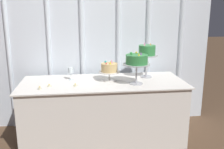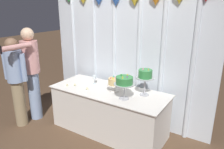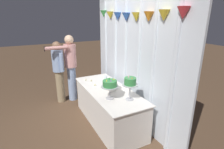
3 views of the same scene
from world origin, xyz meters
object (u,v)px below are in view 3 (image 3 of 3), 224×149
(cake_display_rightmost, at_px, (130,82))
(guest_girl_blue_dress, at_px, (70,65))
(guest_man_dark_suit, at_px, (59,69))
(cake_table, at_px, (108,106))
(tealight_near_right, at_px, (95,85))
(tealight_far_left, at_px, (86,80))
(cake_display_center, at_px, (110,84))
(tealight_near_left, at_px, (91,81))
(cake_display_leftmost, at_px, (112,84))
(wine_glass, at_px, (106,78))

(cake_display_rightmost, xyz_separation_m, guest_girl_blue_dress, (-2.00, -0.52, -0.10))
(cake_display_rightmost, distance_m, guest_man_dark_suit, 2.19)
(cake_table, xyz_separation_m, tealight_near_right, (-0.33, -0.16, 0.39))
(cake_table, bearing_deg, tealight_far_left, -162.34)
(cake_display_center, relative_size, guest_man_dark_suit, 0.24)
(cake_display_rightmost, bearing_deg, tealight_near_left, -166.98)
(tealight_far_left, height_order, tealight_near_left, tealight_far_left)
(cake_display_center, bearing_deg, cake_display_rightmost, 56.41)
(tealight_near_left, relative_size, tealight_near_right, 1.02)
(guest_girl_blue_dress, height_order, guest_man_dark_suit, guest_girl_blue_dress)
(cake_display_center, bearing_deg, tealight_near_left, 178.85)
(tealight_near_left, height_order, tealight_near_right, tealight_near_right)
(tealight_near_left, distance_m, guest_girl_blue_dress, 0.88)
(cake_display_rightmost, bearing_deg, tealight_far_left, -163.85)
(cake_table, relative_size, guest_man_dark_suit, 1.24)
(cake_display_leftmost, relative_size, cake_display_rightmost, 0.58)
(cake_display_leftmost, xyz_separation_m, cake_display_center, (0.29, -0.19, 0.13))
(cake_display_rightmost, bearing_deg, tealight_near_right, -161.46)
(cake_display_center, xyz_separation_m, cake_display_rightmost, (0.20, 0.29, 0.05))
(tealight_near_right, bearing_deg, guest_man_dark_suit, -155.31)
(cake_display_rightmost, bearing_deg, wine_glass, -178.91)
(wine_glass, bearing_deg, cake_display_center, -20.06)
(wine_glass, height_order, guest_girl_blue_dress, guest_girl_blue_dress)
(cake_display_center, xyz_separation_m, tealight_near_right, (-0.70, -0.01, -0.26))
(cake_display_rightmost, bearing_deg, guest_girl_blue_dress, -165.40)
(cake_display_center, distance_m, wine_glass, 0.82)
(cake_table, xyz_separation_m, cake_display_center, (0.37, -0.15, 0.65))
(guest_girl_blue_dress, xyz_separation_m, guest_man_dark_suit, (-0.03, -0.30, -0.09))
(cake_display_leftmost, bearing_deg, tealight_near_right, -154.10)
(cake_display_rightmost, distance_m, tealight_near_right, 0.99)
(cake_table, relative_size, cake_display_center, 5.17)
(guest_girl_blue_dress, bearing_deg, tealight_near_right, 11.31)
(tealight_near_right, distance_m, guest_girl_blue_dress, 1.15)
(guest_girl_blue_dress, bearing_deg, cake_display_rightmost, 14.60)
(cake_display_leftmost, height_order, tealight_near_left, cake_display_leftmost)
(tealight_near_right, distance_m, guest_man_dark_suit, 1.25)
(cake_table, xyz_separation_m, cake_display_rightmost, (0.57, 0.14, 0.70))
(cake_table, bearing_deg, guest_man_dark_suit, -155.13)
(cake_display_rightmost, height_order, wine_glass, cake_display_rightmost)
(cake_display_center, distance_m, tealight_near_right, 0.75)
(cake_display_leftmost, height_order, cake_display_rightmost, cake_display_rightmost)
(wine_glass, height_order, tealight_near_left, wine_glass)
(wine_glass, bearing_deg, tealight_near_right, -78.72)
(cake_table, xyz_separation_m, tealight_far_left, (-0.71, -0.23, 0.39))
(cake_table, bearing_deg, cake_display_leftmost, 27.47)
(cake_display_rightmost, xyz_separation_m, guest_man_dark_suit, (-2.03, -0.82, -0.19))
(cake_display_leftmost, distance_m, cake_display_rightmost, 0.53)
(tealight_far_left, distance_m, tealight_near_left, 0.13)
(tealight_near_left, height_order, guest_man_dark_suit, guest_man_dark_suit)
(cake_display_rightmost, bearing_deg, cake_table, -165.76)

